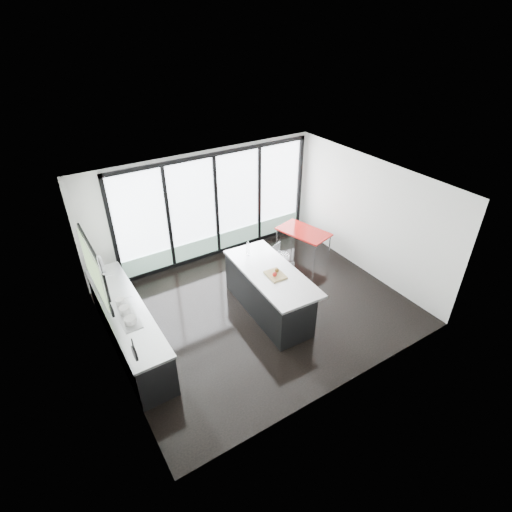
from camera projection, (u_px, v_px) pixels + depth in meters
floor at (259, 308)px, 8.66m from camera, size 6.00×5.00×0.00m
ceiling at (260, 188)px, 7.17m from camera, size 6.00×5.00×0.00m
wall_back at (215, 210)px, 9.87m from camera, size 6.00×0.09×2.80m
wall_front at (348, 326)px, 6.13m from camera, size 6.00×0.00×2.80m
wall_left at (102, 288)px, 6.68m from camera, size 0.26×5.00×2.80m
wall_right at (368, 217)px, 9.27m from camera, size 0.00×5.00×2.80m
counter_cabinets at (129, 327)px, 7.49m from camera, size 0.69×3.24×1.36m
island at (268, 292)px, 8.35m from camera, size 1.13×2.46×1.28m
bar_stool_near at (289, 287)px, 8.74m from camera, size 0.52×0.52×0.68m
bar_stool_far at (280, 268)px, 9.33m from camera, size 0.59×0.59×0.73m
red_table at (303, 243)px, 10.34m from camera, size 1.07×1.46×0.70m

